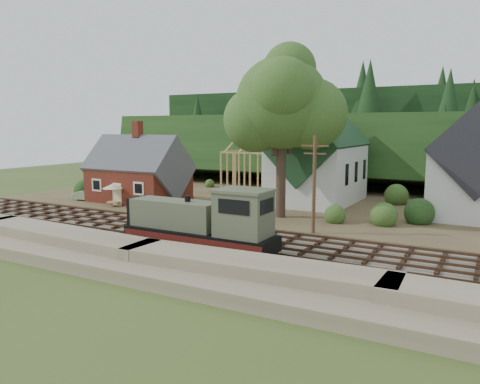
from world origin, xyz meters
The scene contains 17 objects.
ground centered at (0.00, 0.00, 0.00)m, with size 140.00×140.00×0.00m, color #384C1E.
embankment centered at (0.00, -8.50, 0.00)m, with size 64.00×5.00×1.60m, color #7F7259.
railroad_bed centered at (0.00, 0.00, 0.08)m, with size 64.00×11.00×0.16m, color #726B5B.
village_flat centered at (0.00, 18.00, 0.15)m, with size 64.00×26.00×0.30m, color brown.
hillside centered at (0.00, 42.00, 0.00)m, with size 70.00×28.00×8.00m, color #1E3F19.
ridge centered at (0.00, 58.00, 0.00)m, with size 80.00×20.00×12.00m, color black.
depot centered at (-16.00, 11.00, 3.21)m, with size 10.80×7.41×9.00m.
church centered at (2.00, 19.68, 5.18)m, with size 8.40×15.17×13.00m.
farmhouse centered at (18.00, 19.00, 4.87)m, with size 8.40×10.80×10.60m.
timber_frame centered at (-6.00, 22.00, 3.27)m, with size 8.20×6.20×6.99m.
lattice_tower centered at (-6.00, 28.00, 10.03)m, with size 3.20×3.20×12.12m.
big_tree centered at (2.17, 10.08, 10.22)m, with size 10.90×8.40×14.70m.
telegraph_pole_near centered at (7.00, 5.20, 4.25)m, with size 2.20×0.28×8.00m.
locomotive centered at (2.08, -3.00, 2.01)m, with size 11.17×2.79×4.49m.
car_blue centered at (-5.95, 13.06, 0.86)m, with size 1.33×3.30×1.12m, color #5C7DC5.
car_green centered at (-21.49, 8.14, 0.84)m, with size 1.14×3.26×1.07m, color #8FAC77.
patio_set centered at (-15.93, 6.76, 2.34)m, with size 2.15×2.15×2.40m.
Camera 1 is at (19.60, -29.39, 8.69)m, focal length 35.00 mm.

